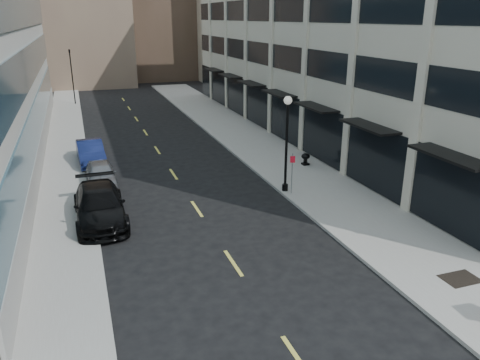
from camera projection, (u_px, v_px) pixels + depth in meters
sidewalk_right at (282, 162)px, 31.98m from camera, size 5.00×80.00×0.15m
sidewalk_left at (65, 185)px, 27.63m from camera, size 3.00×80.00×0.15m
building_right at (356, 23)px, 38.20m from camera, size 15.30×46.50×18.25m
skyline_tan_far at (8, 6)px, 73.38m from camera, size 12.00×14.00×22.00m
skyline_stone at (225, 13)px, 72.96m from camera, size 10.00×14.00×20.00m
grate_far at (460, 279)px, 17.55m from camera, size 1.40×1.00×0.01m
road_centerline at (184, 190)px, 27.00m from camera, size 0.15×68.20×0.01m
traffic_signal at (70, 53)px, 51.03m from camera, size 0.66×0.66×6.98m
car_black_pickup at (100, 205)px, 22.56m from camera, size 2.40×5.80×1.68m
car_silver_sedan at (101, 174)px, 27.46m from camera, size 1.74×4.18×1.42m
car_blue_sedan at (91, 152)px, 31.59m from camera, size 1.88×4.80×1.56m
lamppost at (287, 135)px, 25.42m from camera, size 0.45×0.45×5.46m
sign_post at (292, 168)px, 25.58m from camera, size 0.27×0.11×2.30m
urn_planter at (306, 158)px, 30.92m from camera, size 0.56×0.56×0.78m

